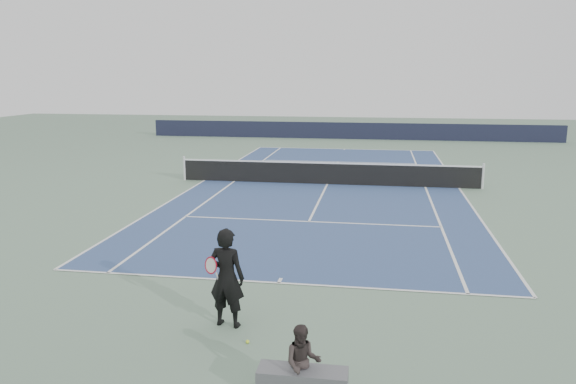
# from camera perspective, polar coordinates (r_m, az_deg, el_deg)

# --- Properties ---
(ground) EXTENTS (80.00, 80.00, 0.00)m
(ground) POSITION_cam_1_polar(r_m,az_deg,el_deg) (24.17, 4.01, 0.78)
(ground) COLOR slate
(court_surface) EXTENTS (10.97, 23.77, 0.01)m
(court_surface) POSITION_cam_1_polar(r_m,az_deg,el_deg) (24.17, 4.01, 0.79)
(court_surface) COLOR #324977
(court_surface) RESTS_ON ground
(tennis_net) EXTENTS (12.90, 0.10, 1.07)m
(tennis_net) POSITION_cam_1_polar(r_m,az_deg,el_deg) (24.08, 4.03, 1.96)
(tennis_net) COLOR silver
(tennis_net) RESTS_ON ground
(windscreen_far) EXTENTS (30.00, 0.25, 1.20)m
(windscreen_far) POSITION_cam_1_polar(r_m,az_deg,el_deg) (41.77, 6.29, 6.20)
(windscreen_far) COLOR black
(windscreen_far) RESTS_ON ground
(tennis_player) EXTENTS (0.84, 0.61, 1.89)m
(tennis_player) POSITION_cam_1_polar(r_m,az_deg,el_deg) (10.51, -6.26, -8.63)
(tennis_player) COLOR black
(tennis_player) RESTS_ON ground
(tennis_ball) EXTENTS (0.07, 0.07, 0.07)m
(tennis_ball) POSITION_cam_1_polar(r_m,az_deg,el_deg) (10.17, -4.13, -14.92)
(tennis_ball) COLOR #D6EA2F
(tennis_ball) RESTS_ON ground
(spectator_bench) EXTENTS (1.36, 0.62, 1.12)m
(spectator_bench) POSITION_cam_1_polar(r_m,az_deg,el_deg) (8.53, 1.49, -17.81)
(spectator_bench) COLOR #58595D
(spectator_bench) RESTS_ON ground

